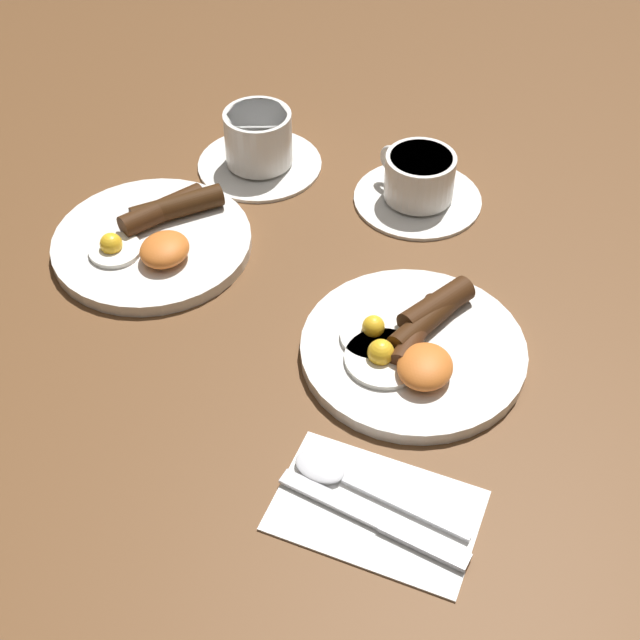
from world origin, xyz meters
TOP-DOWN VIEW (x-y plane):
  - ground_plane at (0.00, 0.00)m, footprint 3.00×3.00m
  - breakfast_plate_near at (0.00, 0.00)m, footprint 0.23×0.23m
  - breakfast_plate_far at (0.06, 0.33)m, footprint 0.23×0.23m
  - teacup_near at (0.25, 0.07)m, footprint 0.16×0.16m
  - teacup_far at (0.25, 0.28)m, footprint 0.16×0.16m
  - napkin at (-0.19, -0.02)m, footprint 0.12×0.18m
  - knife at (-0.21, -0.04)m, footprint 0.04×0.18m
  - spoon at (-0.17, 0.02)m, footprint 0.05×0.17m

SIDE VIEW (x-z plane):
  - ground_plane at x=0.00m, z-range 0.00..0.00m
  - napkin at x=-0.19m, z-range 0.00..0.01m
  - knife at x=-0.21m, z-range 0.00..0.01m
  - spoon at x=-0.17m, z-range 0.00..0.01m
  - breakfast_plate_far at x=0.06m, z-range -0.01..0.03m
  - breakfast_plate_near at x=0.00m, z-range -0.01..0.04m
  - teacup_near at x=0.25m, z-range -0.01..0.06m
  - teacup_far at x=0.25m, z-range -0.01..0.07m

